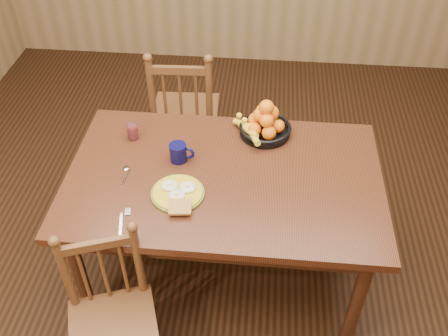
# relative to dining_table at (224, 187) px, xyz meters

# --- Properties ---
(room) EXTENTS (4.52, 5.02, 2.72)m
(room) POSITION_rel_dining_table_xyz_m (0.00, 0.00, 0.68)
(room) COLOR black
(room) RESTS_ON ground
(dining_table) EXTENTS (1.60, 1.00, 0.75)m
(dining_table) POSITION_rel_dining_table_xyz_m (0.00, 0.00, 0.00)
(dining_table) COLOR black
(dining_table) RESTS_ON ground
(chair_far) EXTENTS (0.46, 0.44, 0.98)m
(chair_far) POSITION_rel_dining_table_xyz_m (-0.35, 0.90, -0.19)
(chair_far) COLOR #4C2B16
(chair_far) RESTS_ON ground
(chair_near) EXTENTS (0.50, 0.48, 0.87)m
(chair_near) POSITION_rel_dining_table_xyz_m (-0.45, -0.66, -0.24)
(chair_near) COLOR #4C2B16
(chair_near) RESTS_ON ground
(breakfast_plate) EXTENTS (0.26, 0.29, 0.04)m
(breakfast_plate) POSITION_rel_dining_table_xyz_m (-0.21, -0.16, 0.10)
(breakfast_plate) COLOR #59601E
(breakfast_plate) RESTS_ON dining_table
(fork) EXTENTS (0.05, 0.18, 0.00)m
(fork) POSITION_rel_dining_table_xyz_m (-0.43, -0.35, 0.09)
(fork) COLOR silver
(fork) RESTS_ON dining_table
(spoon) EXTENTS (0.04, 0.16, 0.01)m
(spoon) POSITION_rel_dining_table_xyz_m (-0.50, -0.02, 0.09)
(spoon) COLOR silver
(spoon) RESTS_ON dining_table
(coffee_mug) EXTENTS (0.13, 0.09, 0.10)m
(coffee_mug) POSITION_rel_dining_table_xyz_m (-0.24, 0.10, 0.14)
(coffee_mug) COLOR #090A35
(coffee_mug) RESTS_ON dining_table
(juice_glass) EXTENTS (0.06, 0.06, 0.09)m
(juice_glass) POSITION_rel_dining_table_xyz_m (-0.53, 0.25, 0.13)
(juice_glass) COLOR silver
(juice_glass) RESTS_ON dining_table
(fruit_bowl) EXTENTS (0.32, 0.32, 0.22)m
(fruit_bowl) POSITION_rel_dining_table_xyz_m (0.19, 0.36, 0.15)
(fruit_bowl) COLOR black
(fruit_bowl) RESTS_ON dining_table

